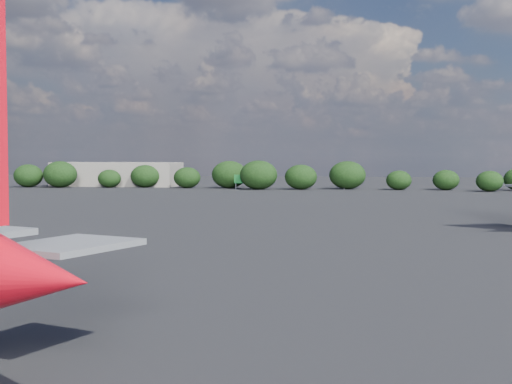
# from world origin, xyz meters

# --- Properties ---
(ground) EXTENTS (500.00, 500.00, 0.00)m
(ground) POSITION_xyz_m (0.00, 60.00, 0.00)
(ground) COLOR black
(ground) RESTS_ON ground
(terminal_building) EXTENTS (42.00, 16.00, 8.00)m
(terminal_building) POSITION_xyz_m (-65.00, 192.00, 4.00)
(terminal_building) COLOR gray
(terminal_building) RESTS_ON ground
(highway_sign) EXTENTS (6.00, 0.30, 4.50)m
(highway_sign) POSITION_xyz_m (-18.00, 176.00, 3.13)
(highway_sign) COLOR #146625
(highway_sign) RESTS_ON ground
(billboard_yellow) EXTENTS (5.00, 0.30, 5.50)m
(billboard_yellow) POSITION_xyz_m (12.00, 182.00, 3.87)
(billboard_yellow) COLOR gold
(billboard_yellow) RESTS_ON ground
(horizon_treeline) EXTENTS (206.69, 17.03, 8.86)m
(horizon_treeline) POSITION_xyz_m (5.58, 179.82, 3.92)
(horizon_treeline) COLOR black
(horizon_treeline) RESTS_ON ground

